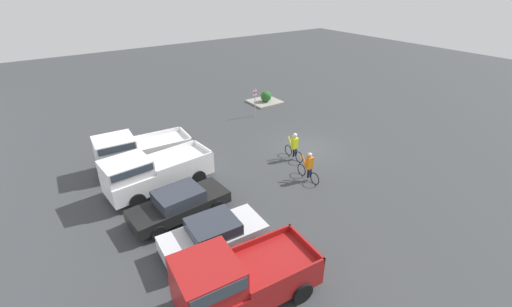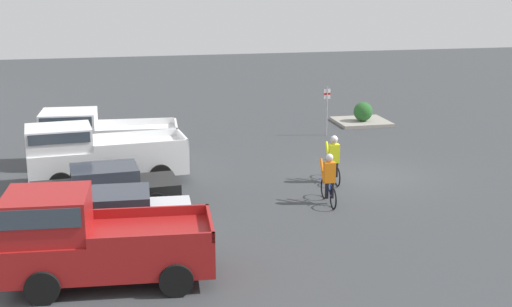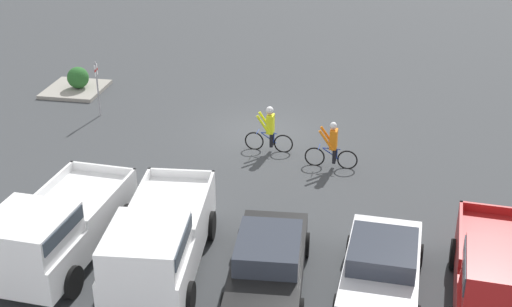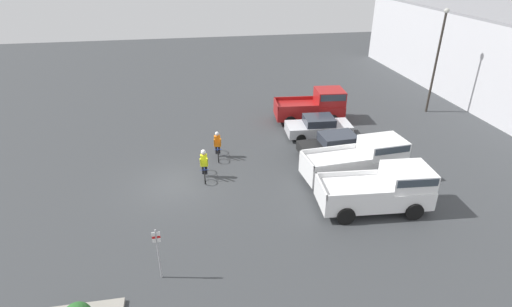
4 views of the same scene
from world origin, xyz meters
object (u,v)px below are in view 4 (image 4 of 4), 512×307
object	(u,v)px
pickup_truck_1	(361,159)
lamppost	(438,54)
sedan_0	(318,127)
fire_lane_sign	(158,249)
pickup_truck_0	(316,105)
cyclist_1	(218,145)
sedan_1	(337,145)
cyclist_0	(204,163)
pickup_truck_2	(383,188)

from	to	relation	value
pickup_truck_1	lamppost	world-z (taller)	lamppost
sedan_0	fire_lane_sign	world-z (taller)	fire_lane_sign
pickup_truck_0	cyclist_1	bearing A→B (deg)	-58.50
cyclist_1	lamppost	bearing A→B (deg)	106.33
sedan_1	cyclist_0	world-z (taller)	cyclist_0
sedan_0	fire_lane_sign	distance (m)	14.95
pickup_truck_2	lamppost	distance (m)	15.03
fire_lane_sign	lamppost	world-z (taller)	lamppost
fire_lane_sign	cyclist_1	bearing A→B (deg)	162.55
sedan_0	cyclist_1	size ratio (longest dim) A/B	2.37
cyclist_1	pickup_truck_0	bearing A→B (deg)	121.50
pickup_truck_2	lamppost	xyz separation A→B (m)	(-11.43, 9.21, 3.26)
cyclist_0	cyclist_1	size ratio (longest dim) A/B	0.97
pickup_truck_0	fire_lane_sign	xyz separation A→B (m)	(14.05, -10.44, 0.19)
sedan_0	pickup_truck_0	bearing A→B (deg)	166.41
sedan_1	fire_lane_sign	world-z (taller)	fire_lane_sign
pickup_truck_0	fire_lane_sign	distance (m)	17.51
cyclist_1	lamppost	size ratio (longest dim) A/B	0.24
cyclist_0	lamppost	size ratio (longest dim) A/B	0.23
sedan_1	pickup_truck_2	size ratio (longest dim) A/B	0.88
pickup_truck_2	cyclist_0	bearing A→B (deg)	-118.06
lamppost	cyclist_0	bearing A→B (deg)	-67.72
cyclist_1	sedan_1	bearing A→B (deg)	82.02
pickup_truck_2	cyclist_1	bearing A→B (deg)	-132.58
pickup_truck_2	lamppost	size ratio (longest dim) A/B	0.70
pickup_truck_1	cyclist_1	xyz separation A→B (m)	(-3.75, -7.34, -0.30)
cyclist_1	sedan_0	bearing A→B (deg)	104.93
sedan_0	pickup_truck_2	distance (m)	8.45
sedan_0	pickup_truck_2	bearing A→B (deg)	2.79
pickup_truck_0	sedan_0	bearing A→B (deg)	-13.59
lamppost	sedan_1	bearing A→B (deg)	-58.22
sedan_1	sedan_0	bearing A→B (deg)	-174.66
sedan_1	pickup_truck_1	distance (m)	2.81
sedan_0	pickup_truck_1	distance (m)	5.60
pickup_truck_2	fire_lane_sign	distance (m)	10.58
pickup_truck_2	cyclist_1	xyz separation A→B (m)	(-6.62, -7.20, -0.28)
pickup_truck_1	fire_lane_sign	world-z (taller)	fire_lane_sign
pickup_truck_0	lamppost	distance (m)	9.51
cyclist_0	cyclist_1	xyz separation A→B (m)	(-2.29, 0.92, -0.05)
pickup_truck_0	cyclist_1	distance (m)	8.76
sedan_1	fire_lane_sign	bearing A→B (deg)	-49.75
pickup_truck_0	fire_lane_sign	bearing A→B (deg)	-36.61
cyclist_1	lamppost	distance (m)	17.46
cyclist_0	pickup_truck_0	bearing A→B (deg)	129.33
sedan_1	pickup_truck_1	bearing A→B (deg)	5.89
sedan_0	cyclist_0	distance (m)	8.74
sedan_1	cyclist_0	xyz separation A→B (m)	(1.30, -7.97, 0.18)
pickup_truck_2	lamppost	bearing A→B (deg)	141.14
pickup_truck_2	cyclist_1	size ratio (longest dim) A/B	2.92
sedan_0	cyclist_0	world-z (taller)	cyclist_0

